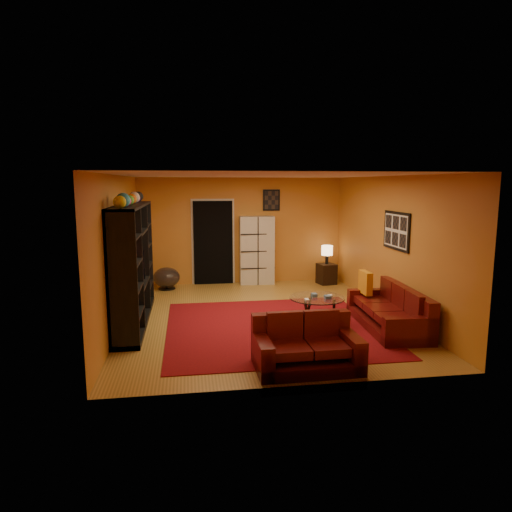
{
  "coord_description": "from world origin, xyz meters",
  "views": [
    {
      "loc": [
        -1.31,
        -8.15,
        2.46
      ],
      "look_at": [
        -0.07,
        0.1,
        1.13
      ],
      "focal_mm": 32.0,
      "sensor_mm": 36.0,
      "label": 1
    }
  ],
  "objects": [
    {
      "name": "wall_art_right",
      "position": [
        2.48,
        -0.3,
        1.6
      ],
      "size": [
        0.03,
        1.0,
        0.7
      ],
      "primitive_type": "cube",
      "color": "black",
      "rests_on": "wall_right"
    },
    {
      "name": "doorway",
      "position": [
        -0.7,
        2.96,
        1.02
      ],
      "size": [
        0.95,
        0.1,
        2.04
      ],
      "primitive_type": "cube",
      "color": "black",
      "rests_on": "floor"
    },
    {
      "name": "ceiling",
      "position": [
        0.0,
        0.0,
        2.6
      ],
      "size": [
        6.0,
        6.0,
        0.0
      ],
      "primitive_type": "plane",
      "rotation": [
        3.14,
        0.0,
        0.0
      ],
      "color": "white",
      "rests_on": "wall_back"
    },
    {
      "name": "coffee_table",
      "position": [
        0.9,
        -0.64,
        0.44
      ],
      "size": [
        0.96,
        0.96,
        0.48
      ],
      "rotation": [
        0.0,
        0.0,
        -0.33
      ],
      "color": "silver",
      "rests_on": "floor"
    },
    {
      "name": "storage_cabinet",
      "position": [
        0.36,
        2.8,
        0.83
      ],
      "size": [
        0.85,
        0.41,
        1.67
      ],
      "primitive_type": "cube",
      "rotation": [
        0.0,
        0.0,
        -0.05
      ],
      "color": "beige",
      "rests_on": "floor"
    },
    {
      "name": "wall_art_back",
      "position": [
        0.75,
        2.98,
        2.05
      ],
      "size": [
        0.42,
        0.03,
        0.52
      ],
      "primitive_type": "cube",
      "color": "black",
      "rests_on": "wall_back"
    },
    {
      "name": "wall_left",
      "position": [
        -2.5,
        0.0,
        1.3
      ],
      "size": [
        0.0,
        6.0,
        6.0
      ],
      "primitive_type": "plane",
      "rotation": [
        1.57,
        0.0,
        1.57
      ],
      "color": "#BB7229",
      "rests_on": "floor"
    },
    {
      "name": "bowl_chair",
      "position": [
        -1.83,
        2.5,
        0.28
      ],
      "size": [
        0.62,
        0.62,
        0.51
      ],
      "color": "black",
      "rests_on": "floor"
    },
    {
      "name": "rug",
      "position": [
        0.1,
        -0.7,
        0.01
      ],
      "size": [
        3.6,
        3.6,
        0.01
      ],
      "primitive_type": "cube",
      "color": "#5D0A11",
      "rests_on": "floor"
    },
    {
      "name": "wall_right",
      "position": [
        2.5,
        0.0,
        1.3
      ],
      "size": [
        0.0,
        6.0,
        6.0
      ],
      "primitive_type": "plane",
      "rotation": [
        1.57,
        0.0,
        -1.57
      ],
      "color": "#BB7229",
      "rests_on": "floor"
    },
    {
      "name": "wall_back",
      "position": [
        0.0,
        3.0,
        1.3
      ],
      "size": [
        6.0,
        0.0,
        6.0
      ],
      "primitive_type": "plane",
      "rotation": [
        1.57,
        0.0,
        0.0
      ],
      "color": "#BB7229",
      "rests_on": "floor"
    },
    {
      "name": "throw_pillow",
      "position": [
        1.95,
        -0.22,
        0.63
      ],
      "size": [
        0.12,
        0.42,
        0.42
      ],
      "primitive_type": "cube",
      "color": "orange",
      "rests_on": "sofa"
    },
    {
      "name": "floor",
      "position": [
        0.0,
        0.0,
        0.0
      ],
      "size": [
        6.0,
        6.0,
        0.0
      ],
      "primitive_type": "plane",
      "color": "olive",
      "rests_on": "ground"
    },
    {
      "name": "wall_front",
      "position": [
        0.0,
        -3.0,
        1.3
      ],
      "size": [
        6.0,
        0.0,
        6.0
      ],
      "primitive_type": "plane",
      "rotation": [
        -1.57,
        0.0,
        0.0
      ],
      "color": "#BB7229",
      "rests_on": "floor"
    },
    {
      "name": "side_table",
      "position": [
        2.06,
        2.51,
        0.25
      ],
      "size": [
        0.47,
        0.47,
        0.5
      ],
      "primitive_type": "cube",
      "rotation": [
        0.0,
        0.0,
        0.2
      ],
      "color": "black",
      "rests_on": "floor"
    },
    {
      "name": "loveseat",
      "position": [
        0.23,
        -2.42,
        0.29
      ],
      "size": [
        1.4,
        0.85,
        0.85
      ],
      "rotation": [
        0.0,
        0.0,
        1.58
      ],
      "color": "#470909",
      "rests_on": "rug"
    },
    {
      "name": "tv",
      "position": [
        -2.23,
        -0.08,
        0.98
      ],
      "size": [
        0.91,
        0.12,
        0.52
      ],
      "primitive_type": "imported",
      "rotation": [
        0.0,
        0.0,
        1.57
      ],
      "color": "black",
      "rests_on": "entertainment_unit"
    },
    {
      "name": "table_lamp",
      "position": [
        2.06,
        2.51,
        0.82
      ],
      "size": [
        0.27,
        0.27,
        0.46
      ],
      "color": "black",
      "rests_on": "side_table"
    },
    {
      "name": "sofa",
      "position": [
        2.13,
        -1.0,
        0.29
      ],
      "size": [
        0.96,
        2.08,
        0.85
      ],
      "rotation": [
        0.0,
        0.0,
        -0.06
      ],
      "color": "#470909",
      "rests_on": "rug"
    },
    {
      "name": "entertainment_unit",
      "position": [
        -2.27,
        0.0,
        1.05
      ],
      "size": [
        0.45,
        3.0,
        2.1
      ],
      "primitive_type": "cube",
      "color": "black",
      "rests_on": "floor"
    }
  ]
}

